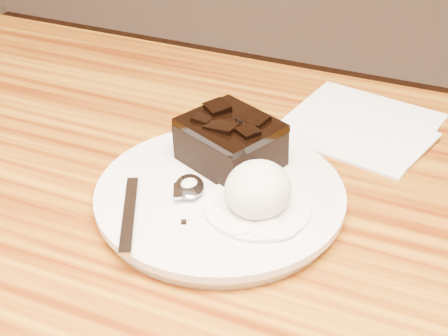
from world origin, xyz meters
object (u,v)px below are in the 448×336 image
at_px(ice_cream_scoop, 258,190).
at_px(spoon, 189,188).
at_px(plate, 220,198).
at_px(brownie, 230,145).
at_px(napkin, 359,124).

relative_size(ice_cream_scoop, spoon, 0.40).
xyz_separation_m(plate, brownie, (-0.01, 0.05, 0.03)).
distance_m(brownie, spoon, 0.07).
xyz_separation_m(brownie, ice_cream_scoop, (0.05, -0.06, 0.00)).
height_order(spoon, napkin, spoon).
bearing_deg(plate, napkin, 66.85).
distance_m(spoon, napkin, 0.25).
relative_size(brownie, ice_cream_scoop, 1.37).
distance_m(brownie, ice_cream_scoop, 0.08).
relative_size(plate, napkin, 1.49).
height_order(plate, brownie, brownie).
bearing_deg(plate, ice_cream_scoop, -16.59).
xyz_separation_m(spoon, napkin, (0.12, 0.22, -0.02)).
xyz_separation_m(plate, ice_cream_scoop, (0.04, -0.01, 0.03)).
height_order(plate, ice_cream_scoop, ice_cream_scoop).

